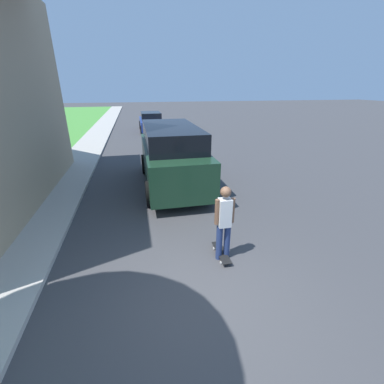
# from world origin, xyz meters

# --- Properties ---
(ground_plane) EXTENTS (120.00, 120.00, 0.00)m
(ground_plane) POSITION_xyz_m (0.00, 0.00, 0.00)
(ground_plane) COLOR #3D3D3F
(sidewalk) EXTENTS (1.80, 80.00, 0.10)m
(sidewalk) POSITION_xyz_m (-3.60, 6.00, 0.05)
(sidewalk) COLOR #ADA89E
(sidewalk) RESTS_ON ground_plane
(suv_parked) EXTENTS (2.09, 5.16, 2.13)m
(suv_parked) POSITION_xyz_m (0.38, 5.69, 1.12)
(suv_parked) COLOR #193823
(suv_parked) RESTS_ON ground_plane
(car_down_street) EXTENTS (1.85, 4.51, 1.48)m
(car_down_street) POSITION_xyz_m (0.48, 18.25, 0.72)
(car_down_street) COLOR navy
(car_down_street) RESTS_ON ground_plane
(skateboarder) EXTENTS (0.41, 0.21, 1.63)m
(skateboarder) POSITION_xyz_m (0.77, 1.08, 0.90)
(skateboarder) COLOR navy
(skateboarder) RESTS_ON ground_plane
(skateboard) EXTENTS (0.21, 0.82, 0.10)m
(skateboard) POSITION_xyz_m (0.77, 1.14, 0.08)
(skateboard) COLOR black
(skateboard) RESTS_ON ground_plane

